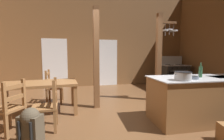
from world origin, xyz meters
The scene contains 16 objects.
ground_plane centered at (0.00, 0.00, -0.05)m, with size 9.06×7.96×0.10m, color brown.
wall_back centered at (0.00, 3.65, 2.12)m, with size 9.06×0.14×4.24m, color brown.
glazed_door_back_left centered at (-1.86, 3.58, 1.02)m, with size 1.00×0.01×2.05m, color white.
glazed_panel_back_right centered at (0.41, 3.58, 1.02)m, with size 0.84×0.01×2.05m, color white.
kitchen_island centered at (1.48, -0.70, 0.46)m, with size 2.21×1.09×0.92m.
stove_range centered at (3.32, 2.82, 0.48)m, with size 1.21×0.91×1.32m.
support_post_with_pot_rack centered at (1.41, 0.87, 1.41)m, with size 0.65×0.24×2.59m.
support_post_center centered at (-0.54, 0.66, 1.30)m, with size 0.14×0.14×2.59m.
dining_table centered at (-1.91, 0.55, 0.65)m, with size 1.76×1.03×0.74m.
ladderback_chair_near_window centered at (-1.71, 1.41, 0.45)m, with size 0.46×0.46×0.95m.
ladderback_chair_by_post centered at (-1.60, -0.37, 0.45)m, with size 0.46×0.46×0.95m.
ladderback_chair_at_table_end centered at (-2.23, -0.33, 0.45)m, with size 0.60×0.60×0.95m.
backpack centered at (-1.77, -0.87, 0.31)m, with size 0.38×0.37×0.60m.
stockpot_on_counter centered at (0.80, -0.95, 1.00)m, with size 0.37×0.30×0.16m.
mixing_bowl_on_counter centered at (1.12, -0.86, 0.95)m, with size 0.17×0.17×0.06m.
bottle_tall_on_counter centered at (1.42, -0.69, 1.04)m, with size 0.07×0.07×0.30m.
Camera 1 is at (-1.13, -3.38, 1.39)m, focal length 25.27 mm.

